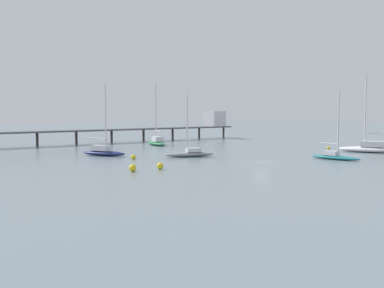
# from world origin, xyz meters

# --- Properties ---
(ground_plane) EXTENTS (400.00, 400.00, 0.00)m
(ground_plane) POSITION_xyz_m (0.00, 0.00, 0.00)
(ground_plane) COLOR slate
(pier) EXTENTS (65.76, 8.06, 6.66)m
(pier) POSITION_xyz_m (12.28, 46.48, 3.57)
(pier) COLOR #4C4C51
(pier) RESTS_ON ground_plane
(sailboat_white) EXTENTS (6.73, 9.67, 12.77)m
(sailboat_white) POSITION_xyz_m (24.66, 1.01, 0.79)
(sailboat_white) COLOR white
(sailboat_white) RESTS_ON ground_plane
(sailboat_gray) EXTENTS (7.75, 3.75, 9.13)m
(sailboat_gray) POSITION_xyz_m (-3.48, 11.48, 0.61)
(sailboat_gray) COLOR gray
(sailboat_gray) RESTS_ON ground_plane
(sailboat_navy) EXTENTS (5.38, 7.48, 10.86)m
(sailboat_navy) POSITION_xyz_m (-13.31, 20.29, 0.74)
(sailboat_navy) COLOR navy
(sailboat_navy) RESTS_ON ground_plane
(sailboat_green) EXTENTS (4.03, 8.46, 12.18)m
(sailboat_green) POSITION_xyz_m (4.61, 34.81, 0.74)
(sailboat_green) COLOR #287F4C
(sailboat_green) RESTS_ON ground_plane
(sailboat_teal) EXTENTS (2.87, 7.69, 9.65)m
(sailboat_teal) POSITION_xyz_m (11.02, -3.11, 0.59)
(sailboat_teal) COLOR #1E727A
(sailboat_teal) RESTS_ON ground_plane
(mooring_buoy_near) EXTENTS (0.79, 0.79, 0.79)m
(mooring_buoy_near) POSITION_xyz_m (-14.77, 1.21, 0.39)
(mooring_buoy_near) COLOR yellow
(mooring_buoy_near) RESTS_ON ground_plane
(mooring_buoy_mid) EXTENTS (0.84, 0.84, 0.84)m
(mooring_buoy_mid) POSITION_xyz_m (-18.42, 1.06, 0.42)
(mooring_buoy_mid) COLOR yellow
(mooring_buoy_mid) RESTS_ON ground_plane
(mooring_buoy_inner) EXTENTS (0.57, 0.57, 0.57)m
(mooring_buoy_inner) POSITION_xyz_m (24.40, 8.85, 0.28)
(mooring_buoy_inner) COLOR yellow
(mooring_buoy_inner) RESTS_ON ground_plane
(mooring_buoy_outer) EXTENTS (0.69, 0.69, 0.69)m
(mooring_buoy_outer) POSITION_xyz_m (-12.15, 12.84, 0.35)
(mooring_buoy_outer) COLOR yellow
(mooring_buoy_outer) RESTS_ON ground_plane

